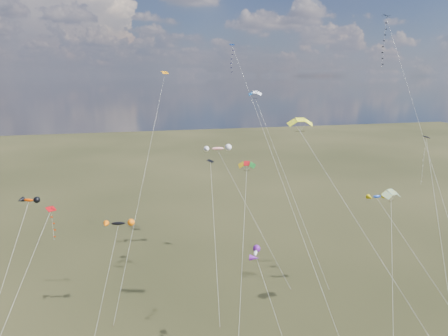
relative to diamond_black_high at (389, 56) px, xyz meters
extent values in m
cube|color=black|center=(-0.12, 1.31, 5.37)|extent=(1.18, 1.16, 0.41)
cylinder|color=silver|center=(0.85, -9.48, -14.05)|extent=(1.96, 21.59, 38.86)
cube|color=#0C1F4C|center=(-17.32, 18.67, 2.50)|extent=(0.88, 0.84, 0.29)
cylinder|color=silver|center=(-14.85, 2.83, -15.49)|extent=(4.97, 31.70, 35.99)
cube|color=black|center=(-23.56, 7.83, -15.15)|extent=(1.30, 1.31, 0.37)
cylinder|color=silver|center=(-24.57, 0.64, -24.31)|extent=(2.05, 14.40, 18.34)
cube|color=#332316|center=(-25.58, -6.55, -33.41)|extent=(0.10, 0.10, 0.12)
cube|color=#AC050B|center=(-44.49, -2.61, -17.52)|extent=(1.25, 1.23, 0.35)
cylinder|color=silver|center=(-47.96, -7.79, -25.49)|extent=(6.96, 10.39, 15.97)
cube|color=#0D0E47|center=(3.82, -4.20, -10.77)|extent=(0.79, 0.84, 0.32)
cylinder|color=silver|center=(1.59, -11.03, -22.12)|extent=(4.49, 13.68, 22.72)
cube|color=orange|center=(-29.54, 11.53, -2.21)|extent=(1.12, 1.06, 0.43)
cylinder|color=silver|center=(-34.06, 4.30, -17.84)|extent=(9.07, 14.50, 31.27)
cube|color=#332316|center=(-38.58, -2.93, -33.41)|extent=(0.10, 0.10, 0.12)
cylinder|color=silver|center=(-11.10, -17.07, -20.49)|extent=(10.98, 18.05, 25.98)
cylinder|color=silver|center=(-10.92, 6.99, -19.42)|extent=(6.16, 17.64, 28.12)
cube|color=#332316|center=(-7.86, -1.81, -33.41)|extent=(0.10, 0.10, 0.12)
cylinder|color=silver|center=(-8.37, -15.73, -24.95)|extent=(7.27, 12.70, 17.07)
cylinder|color=silver|center=(-24.47, -11.91, -23.21)|extent=(5.37, 14.31, 20.55)
ellipsoid|color=black|center=(-37.24, -0.15, -20.86)|extent=(3.62, 1.42, 0.95)
cylinder|color=silver|center=(-39.10, -3.89, -27.17)|extent=(3.74, 7.51, 12.62)
ellipsoid|color=#EC3A00|center=(-47.61, 1.22, -17.40)|extent=(2.72, 2.00, 0.92)
cylinder|color=silver|center=(-49.97, -4.65, -25.44)|extent=(4.76, 11.77, 16.08)
ellipsoid|color=white|center=(-23.34, -13.06, -20.64)|extent=(1.72, 2.31, 0.87)
cylinder|color=silver|center=(-21.88, -16.44, -27.05)|extent=(2.94, 6.78, 12.85)
ellipsoid|color=red|center=(-20.92, 14.29, -14.49)|extent=(4.12, 1.65, 1.29)
cylinder|color=silver|center=(-17.09, 6.98, -23.98)|extent=(7.69, 14.65, 19.00)
cube|color=#332316|center=(-13.26, -0.33, -33.41)|extent=(0.10, 0.10, 0.12)
ellipsoid|color=#143CAD|center=(-2.50, -3.49, -18.92)|extent=(2.40, 1.06, 0.97)
cylinder|color=silver|center=(0.62, -9.13, -26.20)|extent=(6.26, 11.30, 14.57)
camera|label=1|loc=(-35.87, -49.47, -2.72)|focal=32.00mm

